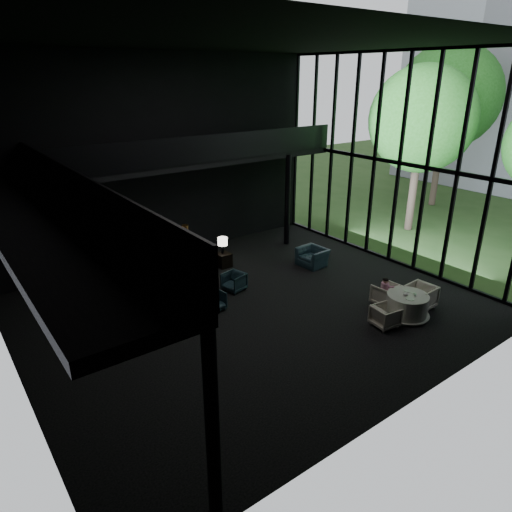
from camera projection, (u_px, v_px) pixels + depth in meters
floor at (253, 307)px, 15.06m from camera, size 14.00×12.00×0.02m
ceiling at (253, 40)px, 12.08m from camera, size 14.00×12.00×0.02m
wall_back at (163, 160)px, 18.04m from camera, size 14.00×0.04×8.00m
wall_front at (430, 245)px, 9.10m from camera, size 14.00×0.04×8.00m
curtain_wall at (399, 163)px, 17.41m from camera, size 0.20×12.00×8.00m
mezzanine_left at (38, 226)px, 10.25m from camera, size 2.00×12.00×0.25m
mezzanine_back at (198, 161)px, 17.85m from camera, size 12.00×2.00×0.25m
railing_left at (79, 193)px, 10.58m from camera, size 0.06×12.00×1.00m
railing_back at (211, 148)px, 16.88m from camera, size 12.00×0.06×1.00m
column_sw at (212, 421)px, 7.30m from camera, size 0.24×0.24×4.00m
column_nw at (40, 234)px, 15.79m from camera, size 0.24×0.24×4.00m
column_ne at (287, 201)px, 19.95m from camera, size 0.24×0.24×4.00m
tree_near at (422, 119)px, 20.68m from camera, size 4.80×4.80×7.65m
tree_far at (447, 97)px, 24.66m from camera, size 5.60×5.60×8.80m
console at (188, 267)px, 17.25m from camera, size 2.34×0.53×0.74m
bronze_urn at (186, 244)px, 16.91m from camera, size 0.69×0.69×1.29m
side_table_left at (147, 278)px, 16.50m from camera, size 0.52×0.52×0.58m
table_lamp_left at (144, 258)px, 16.25m from camera, size 0.41×0.41×0.69m
side_table_right at (224, 260)px, 18.13m from camera, size 0.51×0.51×0.56m
table_lamp_right at (223, 242)px, 17.89m from camera, size 0.39×0.39×0.65m
sofa at (178, 278)px, 16.19m from camera, size 2.18×1.34×0.82m
lounge_armchair_west at (152, 300)px, 14.64m from camera, size 0.86×0.91×0.83m
lounge_armchair_east at (234, 282)px, 16.13m from camera, size 0.75×0.78×0.67m
lounge_armchair_south at (213, 301)px, 14.76m from camera, size 0.70×0.66×0.64m
window_armchair at (313, 254)px, 18.18m from camera, size 0.80×1.17×0.98m
coffee_table at (196, 295)px, 15.43m from camera, size 1.09×1.09×0.38m
dining_table at (407, 307)px, 14.39m from camera, size 1.46×1.46×0.75m
dining_chair_north at (386, 293)px, 15.13m from camera, size 0.82×0.78×0.81m
dining_chair_east at (421, 294)px, 14.87m from camera, size 0.94×1.00×0.97m
dining_chair_west at (385, 316)px, 13.81m from camera, size 0.73×0.76×0.70m
child at (385, 286)px, 14.90m from camera, size 0.26×0.26×0.57m
plate_a at (410, 299)px, 13.96m from camera, size 0.29×0.29×0.02m
plate_b at (407, 291)px, 14.49m from camera, size 0.24×0.24×0.01m
saucer at (414, 293)px, 14.33m from camera, size 0.19×0.19×0.01m
coffee_cup at (415, 293)px, 14.25m from camera, size 0.09×0.09×0.06m
cereal_bowl at (406, 294)px, 14.17m from camera, size 0.17×0.17×0.08m
cream_pot at (415, 295)px, 14.15m from camera, size 0.07×0.07×0.07m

